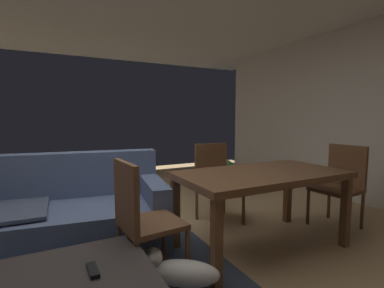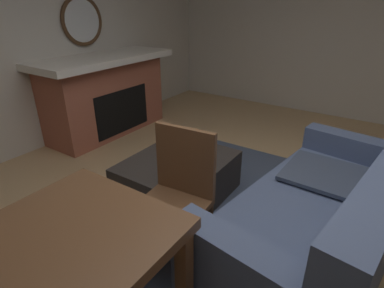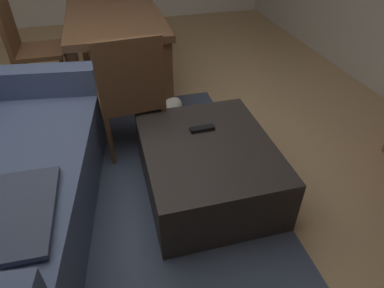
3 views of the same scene
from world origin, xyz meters
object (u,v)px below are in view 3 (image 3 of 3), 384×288
ottoman_coffee_table (207,168)px  tv_remote (202,129)px  dining_table (114,20)px  small_dog (165,115)px  dining_chair_north (26,42)px  dining_chair_east (108,3)px  dining_chair_west (130,91)px

ottoman_coffee_table → tv_remote: size_ratio=6.03×
dining_table → small_dog: (-0.98, -0.28, -0.50)m
dining_chair_north → ottoman_coffee_table: bearing=-144.8°
ottoman_coffee_table → dining_table: 1.85m
ottoman_coffee_table → dining_chair_east: 2.97m
tv_remote → dining_chair_west: (0.40, 0.41, 0.13)m
dining_chair_east → dining_chair_north: 1.44m
ottoman_coffee_table → small_dog: ottoman_coffee_table is taller
dining_chair_east → small_dog: size_ratio=1.77×
ottoman_coffee_table → dining_chair_west: bearing=36.0°
dining_chair_west → dining_chair_north: (1.18, 0.82, 0.00)m
dining_chair_north → tv_remote: bearing=-142.1°
small_dog → tv_remote: bearing=-166.8°
dining_chair_east → tv_remote: bearing=-171.3°
dining_chair_north → small_dog: size_ratio=1.77×
ottoman_coffee_table → dining_chair_north: size_ratio=1.04×
dining_chair_east → ottoman_coffee_table: bearing=-171.9°
ottoman_coffee_table → dining_table: (1.74, 0.41, 0.47)m
tv_remote → dining_table: dining_table is taller
dining_table → ottoman_coffee_table: bearing=-166.7°
tv_remote → dining_table: size_ratio=0.10×
dining_chair_east → dining_chair_north: size_ratio=1.00×
dining_table → dining_chair_west: size_ratio=1.70×
dining_table → dining_chair_east: bearing=0.3°
dining_table → dining_chair_north: 0.83m
dining_table → dining_chair_east: 1.19m
ottoman_coffee_table → dining_chair_north: 2.15m
dining_chair_north → small_dog: dining_chair_north is taller
dining_chair_east → dining_chair_north: (-1.18, 0.81, 0.00)m
ottoman_coffee_table → dining_chair_east: bearing=8.1°
ottoman_coffee_table → small_dog: bearing=10.1°
ottoman_coffee_table → tv_remote: bearing=-2.3°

